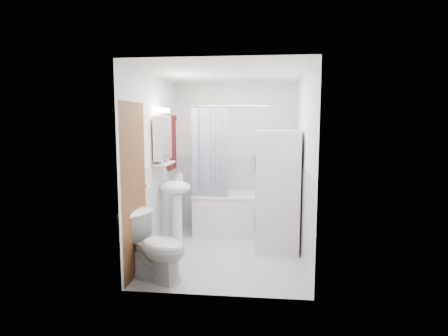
# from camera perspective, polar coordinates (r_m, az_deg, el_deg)

# --- Properties ---
(floor) EXTENTS (2.60, 2.60, 0.00)m
(floor) POSITION_cam_1_polar(r_m,az_deg,el_deg) (5.27, 0.52, -12.63)
(floor) COLOR silver
(floor) RESTS_ON ground
(room_walls) EXTENTS (2.60, 2.60, 2.60)m
(room_walls) POSITION_cam_1_polar(r_m,az_deg,el_deg) (4.96, 0.54, 3.73)
(room_walls) COLOR white
(room_walls) RESTS_ON ground
(wainscot) EXTENTS (1.98, 2.58, 2.58)m
(wainscot) POSITION_cam_1_polar(r_m,az_deg,el_deg) (5.38, 0.83, -5.55)
(wainscot) COLOR white
(wainscot) RESTS_ON ground
(door) EXTENTS (0.05, 2.00, 2.00)m
(door) POSITION_cam_1_polar(r_m,az_deg,el_deg) (4.67, -11.82, -2.66)
(door) COLOR brown
(door) RESTS_ON ground
(bathtub) EXTENTS (1.70, 0.80, 0.64)m
(bathtub) POSITION_cam_1_polar(r_m,az_deg,el_deg) (6.03, 3.70, -6.53)
(bathtub) COLOR white
(bathtub) RESTS_ON ground
(tub_spout) EXTENTS (0.04, 0.12, 0.04)m
(tub_spout) POSITION_cam_1_polar(r_m,az_deg,el_deg) (6.23, 5.71, -0.40)
(tub_spout) COLOR silver
(tub_spout) RESTS_ON room_walls
(curtain_rod) EXTENTS (1.88, 0.02, 0.02)m
(curtain_rod) POSITION_cam_1_polar(r_m,az_deg,el_deg) (5.52, 3.70, 9.41)
(curtain_rod) COLOR silver
(curtain_rod) RESTS_ON room_walls
(shower_curtain) EXTENTS (0.55, 0.02, 1.45)m
(shower_curtain) POSITION_cam_1_polar(r_m,az_deg,el_deg) (5.59, -2.14, 1.69)
(shower_curtain) COLOR #131643
(shower_curtain) RESTS_ON curtain_rod
(sink) EXTENTS (0.44, 0.37, 1.04)m
(sink) POSITION_cam_1_polar(r_m,az_deg,el_deg) (5.37, -7.35, -4.51)
(sink) COLOR white
(sink) RESTS_ON ground
(medicine_cabinet) EXTENTS (0.13, 0.50, 0.71)m
(medicine_cabinet) POSITION_cam_1_polar(r_m,az_deg,el_deg) (5.22, -9.32, 4.67)
(medicine_cabinet) COLOR white
(medicine_cabinet) RESTS_ON room_walls
(shelf) EXTENTS (0.18, 0.54, 0.02)m
(shelf) POSITION_cam_1_polar(r_m,az_deg,el_deg) (5.25, -9.08, 0.69)
(shelf) COLOR silver
(shelf) RESTS_ON room_walls
(shower_caddy) EXTENTS (0.22, 0.06, 0.02)m
(shower_caddy) POSITION_cam_1_polar(r_m,az_deg,el_deg) (6.20, 6.20, 1.28)
(shower_caddy) COLOR silver
(shower_caddy) RESTS_ON room_walls
(towel) EXTENTS (0.07, 0.35, 0.85)m
(towel) POSITION_cam_1_polar(r_m,az_deg,el_deg) (5.86, -7.93, 4.01)
(towel) COLOR #5E2117
(towel) RESTS_ON room_walls
(washer_dryer) EXTENTS (0.62, 0.61, 1.66)m
(washer_dryer) POSITION_cam_1_polar(r_m,az_deg,el_deg) (5.22, 8.17, -3.44)
(washer_dryer) COLOR white
(washer_dryer) RESTS_ON ground
(toilet) EXTENTS (0.87, 0.70, 0.75)m
(toilet) POSITION_cam_1_polar(r_m,az_deg,el_deg) (4.38, -10.34, -11.72)
(toilet) COLOR white
(toilet) RESTS_ON ground
(soap_pump) EXTENTS (0.08, 0.17, 0.08)m
(soap_pump) POSITION_cam_1_polar(r_m,az_deg,el_deg) (5.38, -6.76, -1.80)
(soap_pump) COLOR gray
(soap_pump) RESTS_ON sink
(shelf_bottle) EXTENTS (0.07, 0.18, 0.07)m
(shelf_bottle) POSITION_cam_1_polar(r_m,az_deg,el_deg) (5.10, -9.53, 1.03)
(shelf_bottle) COLOR gray
(shelf_bottle) RESTS_ON shelf
(shelf_cup) EXTENTS (0.10, 0.09, 0.10)m
(shelf_cup) POSITION_cam_1_polar(r_m,az_deg,el_deg) (5.35, -8.76, 1.50)
(shelf_cup) COLOR gray
(shelf_cup) RESTS_ON shelf
(shampoo_a) EXTENTS (0.13, 0.17, 0.13)m
(shampoo_a) POSITION_cam_1_polar(r_m,az_deg,el_deg) (6.20, 4.87, 2.00)
(shampoo_a) COLOR gray
(shampoo_a) RESTS_ON shower_caddy
(shampoo_b) EXTENTS (0.08, 0.21, 0.08)m
(shampoo_b) POSITION_cam_1_polar(r_m,az_deg,el_deg) (6.20, 5.98, 1.75)
(shampoo_b) COLOR #295CA6
(shampoo_b) RESTS_ON shower_caddy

